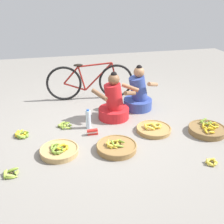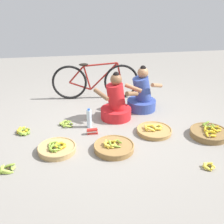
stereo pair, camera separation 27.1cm
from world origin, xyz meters
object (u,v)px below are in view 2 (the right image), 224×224
loose_bananas_back_left (23,131)px  loose_bananas_near_bicycle (8,169)px  banana_basket_back_center (114,147)px  vendor_woman_front (116,104)px  vendor_woman_behind (142,96)px  banana_basket_front_left (57,148)px  loose_bananas_back_right (66,124)px  water_bottle (89,119)px  banana_basket_near_vendor (209,133)px  bicycle_leaning (95,81)px  loose_bananas_front_center (209,166)px  banana_basket_mid_left (154,130)px  packet_carton_stack (92,131)px

loose_bananas_back_left → loose_bananas_near_bicycle: bearing=-94.0°
banana_basket_back_center → vendor_woman_front: bearing=78.7°
vendor_woman_behind → banana_basket_front_left: 1.93m
loose_bananas_back_right → water_bottle: size_ratio=0.75×
banana_basket_near_vendor → banana_basket_front_left: 2.26m
bicycle_leaning → loose_bananas_back_right: bearing=-118.7°
loose_bananas_back_right → loose_bananas_front_center: bearing=-39.5°
vendor_woman_behind → banana_basket_back_center: (-0.72, -1.29, -0.21)m
bicycle_leaning → banana_basket_mid_left: 1.77m
bicycle_leaning → packet_carton_stack: size_ratio=9.62×
bicycle_leaning → loose_bananas_front_center: bicycle_leaning is taller
banana_basket_near_vendor → packet_carton_stack: (-1.74, 0.34, -0.01)m
banana_basket_near_vendor → loose_bananas_back_right: (-2.14, 0.70, -0.03)m
banana_basket_near_vendor → loose_bananas_back_left: (-2.78, 0.53, -0.02)m
banana_basket_mid_left → loose_bananas_back_right: 1.43m
vendor_woman_behind → loose_bananas_back_left: (-2.02, -0.59, -0.23)m
banana_basket_near_vendor → banana_basket_mid_left: (-0.79, 0.23, -0.01)m
loose_bananas_back_left → banana_basket_mid_left: bearing=-8.6°
vendor_woman_behind → packet_carton_stack: vendor_woman_behind is taller
loose_bananas_front_center → loose_bananas_back_right: bearing=140.5°
loose_bananas_back_left → water_bottle: (1.02, 0.04, 0.12)m
banana_basket_mid_left → water_bottle: size_ratio=1.68×
banana_basket_back_center → banana_basket_near_vendor: 1.49m
vendor_woman_front → loose_bananas_back_left: 1.55m
loose_bananas_front_center → packet_carton_stack: bearing=141.2°
banana_basket_near_vendor → packet_carton_stack: 1.77m
banana_basket_mid_left → loose_bananas_near_bicycle: bearing=-162.6°
vendor_woman_behind → water_bottle: (-1.00, -0.55, -0.11)m
bicycle_leaning → banana_basket_near_vendor: size_ratio=2.99×
vendor_woman_front → loose_bananas_near_bicycle: bearing=-141.4°
vendor_woman_behind → banana_basket_near_vendor: vendor_woman_behind is taller
loose_bananas_back_left → loose_bananas_back_right: 0.67m
banana_basket_near_vendor → water_bottle: bearing=161.9°
bicycle_leaning → banana_basket_back_center: bicycle_leaning is taller
banana_basket_mid_left → loose_bananas_front_center: size_ratio=3.06×
banana_basket_back_center → banana_basket_mid_left: banana_basket_back_center is taller
banana_basket_back_center → banana_basket_mid_left: 0.80m
banana_basket_near_vendor → packet_carton_stack: bearing=168.9°
bicycle_leaning → loose_bananas_front_center: (1.16, -2.55, -0.33)m
water_bottle → banana_basket_near_vendor: bearing=-18.1°
loose_bananas_back_left → loose_bananas_front_center: (2.41, -1.28, -0.00)m
loose_bananas_front_center → water_bottle: water_bottle is taller
vendor_woman_front → loose_bananas_front_center: bearing=-60.3°
packet_carton_stack → banana_basket_mid_left: bearing=-6.7°
loose_bananas_front_center → packet_carton_stack: packet_carton_stack is taller
banana_basket_back_center → banana_basket_mid_left: size_ratio=1.04×
vendor_woman_behind → bicycle_leaning: bearing=138.9°
banana_basket_near_vendor → loose_bananas_near_bicycle: banana_basket_near_vendor is taller
vendor_woman_behind → loose_bananas_front_center: (0.38, -1.88, -0.24)m
banana_basket_back_center → banana_basket_front_left: banana_basket_back_center is taller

